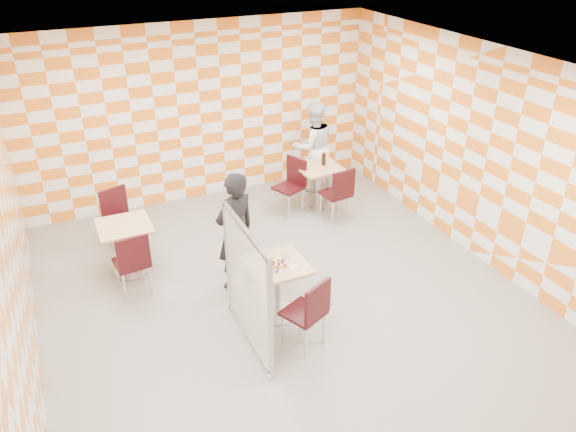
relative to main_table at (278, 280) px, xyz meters
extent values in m
plane|color=gray|center=(0.21, 0.17, -0.51)|extent=(7.00, 7.00, 0.00)
plane|color=white|center=(0.21, 0.17, 2.49)|extent=(7.00, 7.00, 0.00)
plane|color=white|center=(0.21, 3.67, 0.99)|extent=(6.00, 0.00, 6.00)
plane|color=white|center=(-2.79, 0.17, 0.99)|extent=(0.00, 7.00, 7.00)
plane|color=white|center=(3.21, 0.17, 0.99)|extent=(0.00, 7.00, 7.00)
cube|color=#DDB877|center=(0.00, 0.00, 0.22)|extent=(0.70, 0.70, 0.04)
cylinder|color=#A5A5AA|center=(0.00, 0.00, -0.14)|extent=(0.08, 0.08, 0.70)
cylinder|color=#A5A5AA|center=(0.00, 0.00, -0.49)|extent=(0.50, 0.50, 0.03)
cube|color=#DDB877|center=(1.81, 2.40, 0.22)|extent=(0.70, 0.70, 0.04)
cylinder|color=#A5A5AA|center=(1.81, 2.40, -0.14)|extent=(0.08, 0.08, 0.70)
cylinder|color=#A5A5AA|center=(1.81, 2.40, -0.49)|extent=(0.50, 0.50, 0.03)
cube|color=#DDB877|center=(-1.50, 1.74, 0.22)|extent=(0.70, 0.70, 0.04)
cylinder|color=#A5A5AA|center=(-1.50, 1.74, -0.14)|extent=(0.08, 0.08, 0.70)
cylinder|color=#A5A5AA|center=(-1.50, 1.74, -0.49)|extent=(0.50, 0.50, 0.03)
cube|color=black|center=(0.05, -0.62, -0.06)|extent=(0.56, 0.56, 0.04)
cube|color=black|center=(0.13, -0.81, 0.19)|extent=(0.40, 0.21, 0.45)
cylinder|color=silver|center=(0.13, -0.40, -0.29)|extent=(0.03, 0.03, 0.43)
cylinder|color=silver|center=(-0.18, -0.54, -0.29)|extent=(0.03, 0.03, 0.43)
cylinder|color=silver|center=(0.27, -0.71, -0.29)|extent=(0.03, 0.03, 0.43)
cylinder|color=silver|center=(-0.04, -0.85, -0.29)|extent=(0.03, 0.03, 0.43)
cube|color=black|center=(1.87, 1.92, -0.06)|extent=(0.47, 0.47, 0.04)
cube|color=black|center=(1.89, 1.72, 0.19)|extent=(0.42, 0.09, 0.45)
cylinder|color=silver|center=(2.02, 2.11, -0.29)|extent=(0.03, 0.03, 0.43)
cylinder|color=silver|center=(1.68, 2.07, -0.29)|extent=(0.03, 0.03, 0.43)
cylinder|color=silver|center=(2.06, 1.77, -0.29)|extent=(0.03, 0.03, 0.43)
cylinder|color=silver|center=(1.72, 1.73, -0.29)|extent=(0.03, 0.03, 0.43)
cube|color=black|center=(1.26, 2.44, -0.06)|extent=(0.55, 0.55, 0.04)
cube|color=black|center=(1.45, 2.51, 0.19)|extent=(0.20, 0.40, 0.45)
cylinder|color=silver|center=(1.04, 2.53, -0.29)|extent=(0.03, 0.03, 0.43)
cylinder|color=silver|center=(1.17, 2.21, -0.29)|extent=(0.03, 0.03, 0.43)
cylinder|color=silver|center=(1.36, 2.66, -0.29)|extent=(0.03, 0.03, 0.43)
cylinder|color=silver|center=(1.49, 2.35, -0.29)|extent=(0.03, 0.03, 0.43)
cube|color=black|center=(-1.53, 1.24, -0.06)|extent=(0.46, 0.46, 0.04)
cube|color=black|center=(-1.51, 1.04, 0.19)|extent=(0.42, 0.08, 0.45)
cylinder|color=silver|center=(-1.38, 1.43, -0.29)|extent=(0.03, 0.03, 0.43)
cylinder|color=silver|center=(-1.72, 1.39, -0.29)|extent=(0.03, 0.03, 0.43)
cylinder|color=silver|center=(-1.35, 1.09, -0.29)|extent=(0.03, 0.03, 0.43)
cylinder|color=silver|center=(-1.69, 1.06, -0.29)|extent=(0.03, 0.03, 0.43)
cube|color=black|center=(-1.44, 2.41, -0.06)|extent=(0.53, 0.53, 0.04)
cube|color=black|center=(-1.50, 2.60, 0.19)|extent=(0.41, 0.17, 0.45)
cylinder|color=silver|center=(-1.55, 2.19, -0.29)|extent=(0.03, 0.03, 0.43)
cylinder|color=silver|center=(-1.23, 2.30, -0.29)|extent=(0.03, 0.03, 0.43)
cylinder|color=silver|center=(-1.66, 2.51, -0.29)|extent=(0.03, 0.03, 0.43)
cylinder|color=silver|center=(-1.33, 2.62, -0.29)|extent=(0.03, 0.03, 0.43)
cube|color=white|center=(-0.51, -0.34, 0.29)|extent=(0.02, 1.30, 1.40)
cube|color=#B2B2B7|center=(-0.51, -0.34, 1.01)|extent=(0.05, 1.30, 0.05)
cube|color=#B2B2B7|center=(-0.51, -0.34, -0.43)|extent=(0.05, 1.30, 0.05)
cube|color=#B2B2B7|center=(-0.51, -0.99, 0.29)|extent=(0.05, 0.05, 1.50)
cylinder|color=#B2B2B7|center=(-0.51, -0.99, -0.48)|extent=(0.08, 0.08, 0.05)
cube|color=#B2B2B7|center=(-0.51, 0.31, 0.29)|extent=(0.05, 0.05, 1.50)
cylinder|color=#B2B2B7|center=(-0.51, 0.31, -0.48)|extent=(0.08, 0.08, 0.05)
imported|color=black|center=(-0.24, 0.81, 0.32)|extent=(0.70, 0.58, 1.65)
imported|color=white|center=(2.06, 3.09, 0.30)|extent=(0.83, 0.67, 1.63)
cube|color=silver|center=(0.00, -0.02, 0.24)|extent=(0.38, 0.34, 0.01)
cone|color=tan|center=(0.00, -0.02, 0.26)|extent=(0.40, 0.40, 0.02)
cone|color=#F2D88C|center=(0.00, 0.00, 0.27)|extent=(0.33, 0.33, 0.01)
cylinder|color=maroon|center=(-0.06, -0.12, 0.28)|extent=(0.04, 0.04, 0.01)
cylinder|color=maroon|center=(0.05, -0.11, 0.28)|extent=(0.04, 0.04, 0.01)
cylinder|color=maroon|center=(0.00, -0.04, 0.28)|extent=(0.04, 0.04, 0.01)
cylinder|color=maroon|center=(-0.05, 0.01, 0.28)|extent=(0.04, 0.04, 0.01)
cylinder|color=maroon|center=(0.06, -0.01, 0.28)|extent=(0.04, 0.04, 0.01)
torus|color=black|center=(0.05, -0.05, 0.28)|extent=(0.03, 0.03, 0.01)
torus|color=black|center=(-0.02, -0.08, 0.28)|extent=(0.03, 0.03, 0.01)
torus|color=black|center=(0.02, 0.02, 0.28)|extent=(0.03, 0.03, 0.01)
torus|color=black|center=(-0.07, -0.04, 0.28)|extent=(0.03, 0.03, 0.01)
cylinder|color=white|center=(1.64, 2.53, 0.32)|extent=(0.06, 0.06, 0.16)
cylinder|color=red|center=(1.64, 2.53, 0.42)|extent=(0.04, 0.04, 0.04)
cylinder|color=black|center=(1.91, 2.43, 0.34)|extent=(0.07, 0.07, 0.20)
cylinder|color=red|center=(1.91, 2.43, 0.46)|extent=(0.03, 0.03, 0.03)
camera|label=1|loc=(-2.23, -5.18, 3.95)|focal=35.00mm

